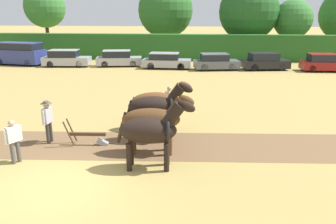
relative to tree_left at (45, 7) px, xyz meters
The scene contains 22 objects.
ground_plane 37.21m from the tree_left, 64.42° to the right, with size 240.00×240.00×0.00m, color #A88E4C.
plowed_furrow_strip 33.56m from the tree_left, 64.90° to the right, with size 27.99×2.89×0.01m, color brown.
hedgerow 17.19m from the tree_left, 17.43° to the right, with size 63.81×1.46×2.78m, color #286023.
tree_left is the anchor object (origin of this frame).
tree_center_left 15.27m from the tree_left, ahead, with size 6.87×6.87×8.76m.
tree_center 25.25m from the tree_left, ahead, with size 6.88×6.88×8.61m.
tree_center_right 30.35m from the tree_left, ahead, with size 4.48×4.48×6.55m.
draft_horse_lead_left 36.82m from the tree_left, 59.63° to the right, with size 2.65×1.03×2.44m.
draft_horse_lead_right 35.68m from the tree_left, 58.73° to the right, with size 2.80×1.02×2.30m.
draft_horse_trail_left 34.54m from the tree_left, 57.75° to the right, with size 2.75×1.04×2.47m.
draft_horse_trail_right 33.43m from the tree_left, 56.72° to the right, with size 2.81×1.08×2.27m.
plow 34.15m from the tree_left, 62.14° to the right, with size 1.72×0.49×1.13m.
farmer_at_plow 33.22m from the tree_left, 64.75° to the right, with size 0.44×0.67×1.74m.
farmer_beside_team 32.34m from the tree_left, 54.64° to the right, with size 0.37×0.62×1.63m.
farmer_onlooker_left 34.83m from the tree_left, 66.59° to the right, with size 0.41×0.57×1.57m.
parked_van 11.34m from the tree_left, 80.32° to the right, with size 5.31×2.77×2.20m.
parked_car_left 13.75m from the tree_left, 57.72° to the right, with size 4.60×2.15×1.61m.
parked_car_center_left 16.44m from the tree_left, 40.65° to the right, with size 4.59×2.50×1.54m.
parked_car_center 20.58m from the tree_left, 33.45° to the right, with size 4.50×1.85×1.46m.
parked_car_center_right 24.59m from the tree_left, 28.01° to the right, with size 4.28×2.50×1.49m.
parked_car_right 28.31m from the tree_left, 22.66° to the right, with size 4.37×2.54×1.54m.
parked_car_far_right 33.06m from the tree_left, 19.81° to the right, with size 3.89×1.84×1.56m.
Camera 1 is at (4.21, -8.33, 5.04)m, focal length 35.00 mm.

